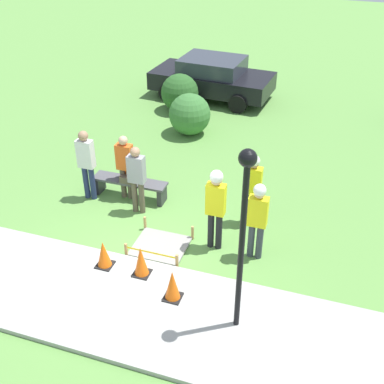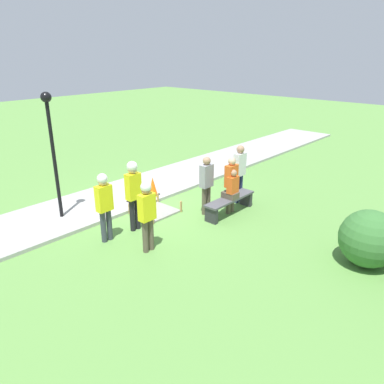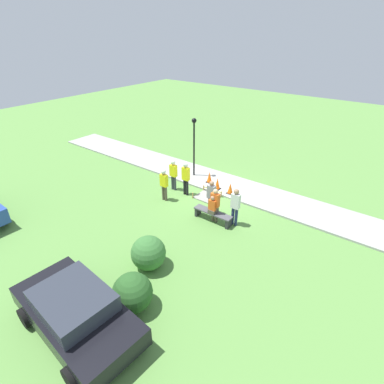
{
  "view_description": "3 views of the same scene",
  "coord_description": "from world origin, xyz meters",
  "px_view_note": "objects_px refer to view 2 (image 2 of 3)",
  "views": [
    {
      "loc": [
        3.47,
        -7.05,
        6.73
      ],
      "look_at": [
        0.5,
        1.85,
        0.74
      ],
      "focal_mm": 45.0,
      "sensor_mm": 36.0,
      "label": 1
    },
    {
      "loc": [
        7.14,
        8.33,
        4.59
      ],
      "look_at": [
        -0.18,
        1.72,
        0.86
      ],
      "focal_mm": 35.0,
      "sensor_mm": 36.0,
      "label": 2
    },
    {
      "loc": [
        -7.58,
        12.25,
        8.06
      ],
      "look_at": [
        0.15,
        1.98,
        0.97
      ],
      "focal_mm": 28.0,
      "sensor_mm": 36.0,
      "label": 3
    }
  ],
  "objects_px": {
    "traffic_cone_far_patch": "(133,192)",
    "park_bench": "(230,202)",
    "worker_assistant": "(147,210)",
    "worker_supervisor": "(104,201)",
    "person_seated_on_bench": "(232,187)",
    "traffic_cone_sidewalk_edge": "(103,196)",
    "worker_trainee": "(133,189)",
    "bystander_in_orange_shirt": "(231,182)",
    "lamppost_near": "(51,137)",
    "bystander_in_white_shirt": "(206,182)",
    "traffic_cone_near_patch": "(153,186)",
    "bystander_in_gray_shirt": "(240,170)"
  },
  "relations": [
    {
      "from": "traffic_cone_far_patch",
      "to": "park_bench",
      "type": "relative_size",
      "value": 0.35
    },
    {
      "from": "park_bench",
      "to": "worker_assistant",
      "type": "distance_m",
      "value": 3.21
    },
    {
      "from": "park_bench",
      "to": "worker_supervisor",
      "type": "height_order",
      "value": "worker_supervisor"
    },
    {
      "from": "person_seated_on_bench",
      "to": "worker_assistant",
      "type": "xyz_separation_m",
      "value": [
        3.14,
        -0.17,
        0.22
      ]
    },
    {
      "from": "person_seated_on_bench",
      "to": "traffic_cone_sidewalk_edge",
      "type": "bearing_deg",
      "value": -53.83
    },
    {
      "from": "worker_trainee",
      "to": "bystander_in_orange_shirt",
      "type": "xyz_separation_m",
      "value": [
        -2.67,
        1.23,
        -0.21
      ]
    },
    {
      "from": "person_seated_on_bench",
      "to": "lamppost_near",
      "type": "height_order",
      "value": "lamppost_near"
    },
    {
      "from": "person_seated_on_bench",
      "to": "bystander_in_orange_shirt",
      "type": "bearing_deg",
      "value": -128.01
    },
    {
      "from": "person_seated_on_bench",
      "to": "bystander_in_orange_shirt",
      "type": "xyz_separation_m",
      "value": [
        -0.06,
        -0.08,
        0.12
      ]
    },
    {
      "from": "park_bench",
      "to": "lamppost_near",
      "type": "xyz_separation_m",
      "value": [
        3.6,
        -3.35,
        2.07
      ]
    },
    {
      "from": "worker_trainee",
      "to": "lamppost_near",
      "type": "relative_size",
      "value": 0.55
    },
    {
      "from": "worker_supervisor",
      "to": "worker_assistant",
      "type": "xyz_separation_m",
      "value": [
        -0.36,
        1.18,
        -0.02
      ]
    },
    {
      "from": "lamppost_near",
      "to": "bystander_in_white_shirt",
      "type": "bearing_deg",
      "value": 138.03
    },
    {
      "from": "person_seated_on_bench",
      "to": "bystander_in_white_shirt",
      "type": "bearing_deg",
      "value": -50.67
    },
    {
      "from": "worker_assistant",
      "to": "bystander_in_white_shirt",
      "type": "distance_m",
      "value": 2.7
    },
    {
      "from": "worker_assistant",
      "to": "park_bench",
      "type": "bearing_deg",
      "value": 177.73
    },
    {
      "from": "park_bench",
      "to": "lamppost_near",
      "type": "relative_size",
      "value": 0.55
    },
    {
      "from": "traffic_cone_near_patch",
      "to": "traffic_cone_far_patch",
      "type": "relative_size",
      "value": 0.91
    },
    {
      "from": "person_seated_on_bench",
      "to": "lamppost_near",
      "type": "relative_size",
      "value": 0.25
    },
    {
      "from": "person_seated_on_bench",
      "to": "worker_trainee",
      "type": "bearing_deg",
      "value": -26.78
    },
    {
      "from": "worker_trainee",
      "to": "bystander_in_orange_shirt",
      "type": "bearing_deg",
      "value": 155.19
    },
    {
      "from": "worker_trainee",
      "to": "bystander_in_white_shirt",
      "type": "xyz_separation_m",
      "value": [
        -2.13,
        0.73,
        -0.18
      ]
    },
    {
      "from": "person_seated_on_bench",
      "to": "worker_supervisor",
      "type": "height_order",
      "value": "worker_supervisor"
    },
    {
      "from": "bystander_in_gray_shirt",
      "to": "traffic_cone_near_patch",
      "type": "bearing_deg",
      "value": -55.63
    },
    {
      "from": "bystander_in_orange_shirt",
      "to": "worker_supervisor",
      "type": "bearing_deg",
      "value": -19.7
    },
    {
      "from": "park_bench",
      "to": "worker_trainee",
      "type": "xyz_separation_m",
      "value": [
        2.59,
        -1.26,
        0.82
      ]
    },
    {
      "from": "traffic_cone_far_patch",
      "to": "bystander_in_gray_shirt",
      "type": "distance_m",
      "value": 3.42
    },
    {
      "from": "traffic_cone_near_patch",
      "to": "worker_supervisor",
      "type": "distance_m",
      "value": 3.24
    },
    {
      "from": "worker_supervisor",
      "to": "lamppost_near",
      "type": "distance_m",
      "value": 2.45
    },
    {
      "from": "bystander_in_gray_shirt",
      "to": "worker_trainee",
      "type": "bearing_deg",
      "value": -14.41
    },
    {
      "from": "person_seated_on_bench",
      "to": "lamppost_near",
      "type": "bearing_deg",
      "value": -43.28
    },
    {
      "from": "bystander_in_orange_shirt",
      "to": "bystander_in_white_shirt",
      "type": "relative_size",
      "value": 0.98
    },
    {
      "from": "worker_supervisor",
      "to": "park_bench",
      "type": "bearing_deg",
      "value": 159.47
    },
    {
      "from": "traffic_cone_far_patch",
      "to": "bystander_in_white_shirt",
      "type": "distance_m",
      "value": 2.44
    },
    {
      "from": "park_bench",
      "to": "bystander_in_gray_shirt",
      "type": "distance_m",
      "value": 1.24
    },
    {
      "from": "worker_supervisor",
      "to": "traffic_cone_near_patch",
      "type": "bearing_deg",
      "value": -154.21
    },
    {
      "from": "traffic_cone_far_patch",
      "to": "lamppost_near",
      "type": "relative_size",
      "value": 0.19
    },
    {
      "from": "person_seated_on_bench",
      "to": "bystander_in_white_shirt",
      "type": "relative_size",
      "value": 0.51
    },
    {
      "from": "traffic_cone_far_patch",
      "to": "worker_trainee",
      "type": "height_order",
      "value": "worker_trainee"
    },
    {
      "from": "traffic_cone_far_patch",
      "to": "traffic_cone_sidewalk_edge",
      "type": "bearing_deg",
      "value": -27.5
    },
    {
      "from": "traffic_cone_sidewalk_edge",
      "to": "worker_trainee",
      "type": "xyz_separation_m",
      "value": [
        0.29,
        1.85,
        0.76
      ]
    },
    {
      "from": "person_seated_on_bench",
      "to": "park_bench",
      "type": "bearing_deg",
      "value": -78.35
    },
    {
      "from": "worker_supervisor",
      "to": "worker_assistant",
      "type": "height_order",
      "value": "worker_supervisor"
    },
    {
      "from": "worker_trainee",
      "to": "worker_supervisor",
      "type": "bearing_deg",
      "value": -2.84
    },
    {
      "from": "traffic_cone_near_patch",
      "to": "person_seated_on_bench",
      "type": "height_order",
      "value": "person_seated_on_bench"
    },
    {
      "from": "traffic_cone_sidewalk_edge",
      "to": "person_seated_on_bench",
      "type": "height_order",
      "value": "person_seated_on_bench"
    },
    {
      "from": "worker_assistant",
      "to": "lamppost_near",
      "type": "xyz_separation_m",
      "value": [
        0.47,
        -3.23,
        1.36
      ]
    },
    {
      "from": "traffic_cone_sidewalk_edge",
      "to": "person_seated_on_bench",
      "type": "relative_size",
      "value": 0.73
    },
    {
      "from": "traffic_cone_far_patch",
      "to": "bystander_in_white_shirt",
      "type": "height_order",
      "value": "bystander_in_white_shirt"
    },
    {
      "from": "traffic_cone_near_patch",
      "to": "park_bench",
      "type": "distance_m",
      "value": 2.76
    }
  ]
}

